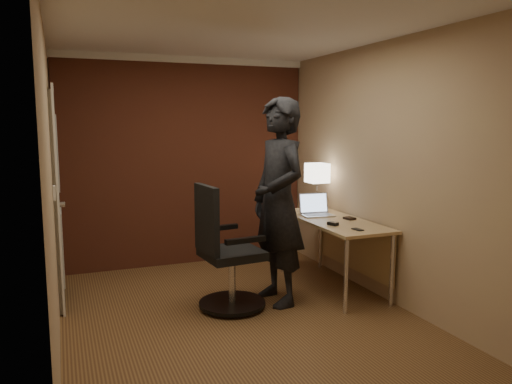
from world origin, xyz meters
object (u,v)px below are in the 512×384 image
(person, at_px, (278,202))
(desk_lamp, at_px, (317,174))
(office_chair, at_px, (225,256))
(phone, at_px, (358,229))
(mouse, at_px, (333,224))
(laptop, at_px, (315,209))
(wallet, at_px, (349,218))
(desk, at_px, (338,231))

(person, bearing_deg, desk_lamp, 126.84)
(office_chair, bearing_deg, phone, -16.42)
(mouse, distance_m, phone, 0.29)
(desk_lamp, xyz_separation_m, laptop, (-0.17, -0.29, -0.35))
(office_chair, relative_size, person, 0.58)
(mouse, bearing_deg, wallet, 8.16)
(laptop, distance_m, wallet, 0.41)
(desk_lamp, xyz_separation_m, person, (-0.82, -0.75, -0.17))
(mouse, xyz_separation_m, person, (-0.55, 0.09, 0.24))
(phone, distance_m, person, 0.79)
(mouse, xyz_separation_m, office_chair, (-1.09, 0.08, -0.24))
(desk_lamp, relative_size, wallet, 4.86)
(desk_lamp, xyz_separation_m, phone, (-0.17, -1.11, -0.41))
(desk, xyz_separation_m, wallet, (0.09, -0.08, 0.14))
(wallet, height_order, office_chair, office_chair)
(office_chair, bearing_deg, laptop, 21.47)
(person, bearing_deg, office_chair, -94.96)
(office_chair, bearing_deg, person, 0.77)
(desk, xyz_separation_m, mouse, (-0.23, -0.27, 0.14))
(desk, xyz_separation_m, person, (-0.77, -0.19, 0.38))
(mouse, relative_size, wallet, 0.91)
(desk, distance_m, person, 0.88)
(mouse, relative_size, person, 0.05)
(phone, bearing_deg, desk_lamp, 74.30)
(laptop, bearing_deg, person, -144.55)
(wallet, relative_size, office_chair, 0.10)
(mouse, relative_size, phone, 0.87)
(phone, bearing_deg, office_chair, 156.47)
(phone, bearing_deg, mouse, 104.08)
(desk_lamp, distance_m, office_chair, 1.69)
(mouse, relative_size, office_chair, 0.09)
(mouse, bearing_deg, phone, -92.92)
(wallet, bearing_deg, office_chair, -175.22)
(desk_lamp, height_order, office_chair, desk_lamp)
(desk_lamp, bearing_deg, office_chair, -150.82)
(phone, xyz_separation_m, office_chair, (-1.20, 0.35, -0.23))
(desk_lamp, distance_m, mouse, 0.97)
(wallet, xyz_separation_m, person, (-0.86, -0.11, 0.24))
(wallet, bearing_deg, desk_lamp, 93.29)
(desk, height_order, person, person)
(laptop, height_order, wallet, laptop)
(person, bearing_deg, mouse, 75.27)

